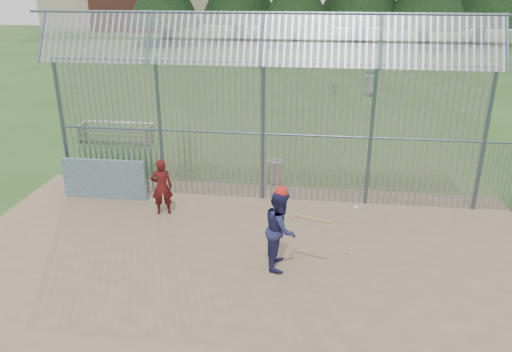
# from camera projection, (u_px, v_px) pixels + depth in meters

# --- Properties ---
(ground) EXTENTS (120.00, 120.00, 0.00)m
(ground) POSITION_uv_depth(u_px,v_px,m) (245.00, 259.00, 11.60)
(ground) COLOR #2D511E
(ground) RESTS_ON ground
(dirt_infield) EXTENTS (14.00, 10.00, 0.02)m
(dirt_infield) POSITION_uv_depth(u_px,v_px,m) (242.00, 270.00, 11.14)
(dirt_infield) COLOR #756047
(dirt_infield) RESTS_ON ground
(dugout_wall) EXTENTS (2.50, 0.12, 1.20)m
(dugout_wall) POSITION_uv_depth(u_px,v_px,m) (104.00, 179.00, 14.60)
(dugout_wall) COLOR #38566B
(dugout_wall) RESTS_ON dirt_infield
(batter) EXTENTS (0.70, 0.89, 1.82)m
(batter) POSITION_uv_depth(u_px,v_px,m) (281.00, 229.00, 11.00)
(batter) COLOR #222351
(batter) RESTS_ON dirt_infield
(onlooker) EXTENTS (0.66, 0.52, 1.58)m
(onlooker) POSITION_uv_depth(u_px,v_px,m) (162.00, 187.00, 13.57)
(onlooker) COLOR maroon
(onlooker) RESTS_ON dirt_infield
(bg_kid_standing) EXTENTS (0.97, 0.89, 1.67)m
(bg_kid_standing) POSITION_uv_depth(u_px,v_px,m) (370.00, 81.00, 27.65)
(bg_kid_standing) COLOR slate
(bg_kid_standing) RESTS_ON ground
(bg_kid_seated) EXTENTS (0.53, 0.27, 0.87)m
(bg_kid_seated) POSITION_uv_depth(u_px,v_px,m) (335.00, 89.00, 27.46)
(bg_kid_seated) COLOR slate
(bg_kid_seated) RESTS_ON ground
(batting_gear) EXTENTS (1.77, 0.45, 0.70)m
(batting_gear) POSITION_uv_depth(u_px,v_px,m) (287.00, 196.00, 10.67)
(batting_gear) COLOR red
(batting_gear) RESTS_ON ground
(trash_can) EXTENTS (0.56, 0.56, 0.82)m
(trash_can) POSITION_uv_depth(u_px,v_px,m) (276.00, 172.00, 15.83)
(trash_can) COLOR #92959A
(trash_can) RESTS_ON ground
(bleacher) EXTENTS (3.00, 0.95, 0.72)m
(bleacher) POSITION_uv_depth(u_px,v_px,m) (116.00, 132.00, 19.86)
(bleacher) COLOR slate
(bleacher) RESTS_ON ground
(backstop_fence) EXTENTS (20.09, 0.81, 5.30)m
(backstop_fence) POSITION_uv_depth(u_px,v_px,m) (328.00, 124.00, 13.69)
(backstop_fence) COLOR #47566B
(backstop_fence) RESTS_ON ground
(distant_buildings) EXTENTS (26.50, 10.50, 8.00)m
(distant_buildings) POSITION_uv_depth(u_px,v_px,m) (134.00, 0.00, 65.18)
(distant_buildings) COLOR brown
(distant_buildings) RESTS_ON ground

